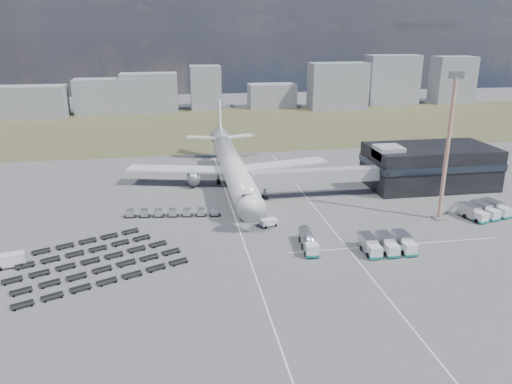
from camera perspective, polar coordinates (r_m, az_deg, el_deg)
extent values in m
plane|color=#565659|center=(94.38, -0.41, -5.14)|extent=(420.00, 420.00, 0.00)
cube|color=#4D4D2E|center=(199.49, -5.48, 7.46)|extent=(420.00, 90.00, 0.01)
cube|color=silver|center=(98.67, -2.02, -4.06)|extent=(0.25, 110.00, 0.01)
cube|color=silver|center=(102.37, 8.04, -3.39)|extent=(0.25, 110.00, 0.01)
cube|color=silver|center=(94.41, 15.64, -5.86)|extent=(40.00, 0.25, 0.01)
cube|color=black|center=(129.80, 19.23, 2.78)|extent=(30.00, 16.00, 10.00)
cube|color=#262D38|center=(129.50, 19.28, 3.29)|extent=(30.40, 16.40, 1.60)
cube|color=#939399|center=(121.67, 14.90, 4.39)|extent=(6.00, 6.00, 3.00)
cube|color=#939399|center=(115.29, 6.87, 1.86)|extent=(29.80, 3.00, 3.00)
cube|color=#939399|center=(111.87, 0.34, 1.47)|extent=(4.00, 3.60, 3.40)
cylinder|color=slate|center=(113.36, 1.04, 0.35)|extent=(0.70, 0.70, 5.10)
cylinder|color=black|center=(114.03, 1.03, -0.65)|extent=(1.40, 0.90, 1.40)
cylinder|color=silver|center=(120.66, -2.68, 2.82)|extent=(5.60, 48.00, 5.60)
cone|color=silver|center=(95.63, -0.75, -1.40)|extent=(5.60, 5.00, 5.60)
cone|color=silver|center=(147.50, -4.02, 6.01)|extent=(5.60, 8.00, 5.60)
cube|color=black|center=(97.23, -0.93, -0.56)|extent=(2.20, 2.00, 0.80)
cube|color=silver|center=(125.03, -8.88, 2.60)|extent=(25.59, 11.38, 0.50)
cube|color=silver|center=(127.84, 2.85, 3.16)|extent=(25.59, 11.38, 0.50)
cylinder|color=slate|center=(123.65, -7.21, 1.68)|extent=(3.00, 5.00, 3.00)
cylinder|color=slate|center=(125.73, 1.48, 2.11)|extent=(3.00, 5.00, 3.00)
cube|color=silver|center=(148.95, -6.21, 6.23)|extent=(9.49, 5.63, 0.35)
cube|color=silver|center=(149.96, -1.99, 6.41)|extent=(9.49, 5.63, 0.35)
cube|color=silver|center=(149.32, -4.18, 8.39)|extent=(0.50, 9.06, 11.45)
cylinder|color=slate|center=(102.14, -1.21, -2.50)|extent=(0.50, 0.50, 2.50)
cylinder|color=slate|center=(125.30, -4.33, 1.45)|extent=(0.60, 0.60, 2.50)
cylinder|color=slate|center=(126.00, -1.43, 1.60)|extent=(0.60, 0.60, 2.50)
cylinder|color=black|center=(102.41, -1.21, -2.89)|extent=(0.50, 1.20, 1.20)
cube|color=gray|center=(240.72, -26.45, 9.16)|extent=(47.67, 12.00, 13.57)
cube|color=gray|center=(238.78, -16.62, 10.47)|extent=(28.46, 12.00, 15.40)
cube|color=gray|center=(237.90, -12.09, 11.05)|extent=(25.50, 12.00, 17.52)
cube|color=gray|center=(243.13, -5.79, 11.82)|extent=(14.10, 12.00, 20.14)
cube|color=gray|center=(246.23, 1.82, 10.95)|extent=(22.53, 12.00, 11.28)
cube|color=gray|center=(244.01, 9.32, 11.86)|extent=(26.96, 12.00, 21.51)
cube|color=gray|center=(265.34, 15.24, 12.27)|extent=(25.86, 12.00, 24.15)
cube|color=gray|center=(279.23, 21.55, 11.84)|extent=(20.25, 12.00, 23.29)
cube|color=silver|center=(86.57, 6.39, -6.59)|extent=(2.33, 2.33, 2.07)
cube|color=#147167|center=(86.91, 6.37, -7.07)|extent=(2.43, 2.43, 0.45)
cylinder|color=#B2B1B6|center=(90.34, 5.88, -5.18)|extent=(2.81, 6.91, 2.25)
cube|color=slate|center=(90.76, 5.86, -5.78)|extent=(2.72, 6.90, 0.31)
cylinder|color=black|center=(89.64, 6.01, -6.26)|extent=(2.41, 1.18, 0.99)
cube|color=silver|center=(98.96, 1.46, -3.53)|extent=(3.70, 2.78, 1.48)
cube|color=silver|center=(92.03, -26.22, -7.03)|extent=(4.69, 2.94, 2.31)
cube|color=silver|center=(128.63, -2.26, 2.10)|extent=(2.59, 6.05, 2.79)
cube|color=#147167|center=(128.96, -2.26, 1.61)|extent=(2.69, 6.15, 0.45)
cube|color=silver|center=(87.96, 13.39, -6.64)|extent=(2.16, 2.06, 2.06)
cube|color=#147167|center=(88.29, 13.36, -7.11)|extent=(2.25, 2.16, 0.42)
cube|color=#B2B1B6|center=(90.55, 12.62, -5.57)|extent=(2.25, 4.31, 2.44)
cube|color=silver|center=(89.19, 15.29, -6.44)|extent=(2.16, 2.06, 2.06)
cube|color=#147167|center=(89.52, 15.25, -6.91)|extent=(2.25, 2.16, 0.42)
cube|color=#B2B1B6|center=(91.75, 14.48, -5.40)|extent=(2.25, 4.31, 2.44)
cube|color=silver|center=(90.53, 17.14, -6.24)|extent=(2.16, 2.06, 2.06)
cube|color=#147167|center=(90.85, 17.09, -6.70)|extent=(2.25, 2.16, 0.42)
cube|color=#B2B1B6|center=(93.04, 16.28, -5.22)|extent=(2.25, 4.31, 2.44)
cube|color=silver|center=(110.14, 24.37, -2.65)|extent=(2.62, 2.55, 2.07)
cube|color=#147167|center=(110.41, 24.31, -3.03)|extent=(2.74, 2.67, 0.42)
cube|color=#B2B1B6|center=(112.05, 23.16, -1.93)|extent=(3.28, 4.77, 2.45)
cube|color=silver|center=(112.48, 25.46, -2.38)|extent=(2.62, 2.55, 2.07)
cube|color=#147167|center=(112.75, 25.41, -2.76)|extent=(2.74, 2.67, 0.42)
cube|color=#B2B1B6|center=(114.35, 24.26, -1.68)|extent=(3.28, 4.77, 2.45)
cube|color=silver|center=(114.87, 26.51, -2.12)|extent=(2.62, 2.55, 2.07)
cube|color=#147167|center=(115.12, 26.46, -2.50)|extent=(2.74, 2.67, 0.42)
cube|color=#B2B1B6|center=(116.69, 25.32, -1.45)|extent=(3.28, 4.77, 2.45)
cube|color=black|center=(106.81, -14.17, -2.69)|extent=(2.54, 1.74, 0.16)
cube|color=#B2B1B6|center=(106.54, -14.20, -2.30)|extent=(1.63, 1.63, 1.37)
cube|color=black|center=(106.25, -12.62, -2.68)|extent=(2.54, 1.74, 0.16)
cube|color=#B2B1B6|center=(105.98, -12.65, -2.29)|extent=(1.63, 1.63, 1.37)
cube|color=black|center=(105.77, -11.06, -2.67)|extent=(2.54, 1.74, 0.16)
cube|color=#B2B1B6|center=(105.50, -11.09, -2.28)|extent=(1.63, 1.63, 1.37)
cube|color=black|center=(105.37, -9.49, -2.66)|extent=(2.54, 1.74, 0.16)
cube|color=#B2B1B6|center=(105.09, -9.51, -2.26)|extent=(1.63, 1.63, 1.37)
cube|color=black|center=(105.04, -7.91, -2.65)|extent=(2.54, 1.74, 0.16)
cube|color=#B2B1B6|center=(104.77, -7.92, -2.25)|extent=(1.63, 1.63, 1.37)
cube|color=black|center=(104.80, -6.31, -2.63)|extent=(2.54, 1.74, 0.16)
cube|color=#B2B1B6|center=(104.52, -6.33, -2.23)|extent=(1.63, 1.63, 1.37)
cube|color=black|center=(104.64, -4.71, -2.61)|extent=(2.54, 1.74, 0.16)
cube|color=#B2B1B6|center=(104.36, -4.72, -2.21)|extent=(1.63, 1.63, 1.37)
cube|color=black|center=(81.60, -16.68, -9.68)|extent=(26.42, 13.18, 0.73)
cube|color=black|center=(85.27, -17.58, -8.50)|extent=(26.42, 13.18, 0.73)
cube|color=black|center=(89.00, -18.40, -7.42)|extent=(26.42, 13.18, 0.73)
cube|color=black|center=(92.76, -19.15, -6.42)|extent=(22.74, 11.49, 0.73)
cube|color=black|center=(96.57, -19.84, -5.50)|extent=(22.74, 11.49, 0.73)
cylinder|color=#B4441C|center=(105.51, 21.00, 4.39)|extent=(0.80, 0.80, 28.68)
cube|color=slate|center=(103.25, 21.94, 12.30)|extent=(2.82, 1.61, 1.38)
cube|color=#565659|center=(109.53, 20.16, -2.81)|extent=(2.29, 2.29, 0.34)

